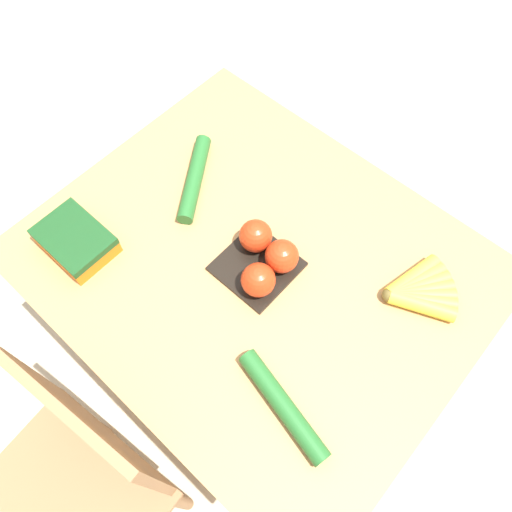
{
  "coord_description": "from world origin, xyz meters",
  "views": [
    {
      "loc": [
        -0.36,
        0.4,
        1.77
      ],
      "look_at": [
        0.0,
        0.0,
        0.77
      ],
      "focal_mm": 35.0,
      "sensor_mm": 36.0,
      "label": 1
    }
  ],
  "objects_px": {
    "tomato_pack": "(264,259)",
    "cucumber_near": "(195,178)",
    "chair": "(77,485)",
    "cucumber_far": "(283,405)",
    "carrot_bag": "(75,240)",
    "banana_bunch": "(419,291)"
  },
  "relations": [
    {
      "from": "chair",
      "to": "cucumber_far",
      "type": "bearing_deg",
      "value": 51.4
    },
    {
      "from": "tomato_pack",
      "to": "cucumber_near",
      "type": "height_order",
      "value": "tomato_pack"
    },
    {
      "from": "cucumber_near",
      "to": "cucumber_far",
      "type": "relative_size",
      "value": 0.9
    },
    {
      "from": "chair",
      "to": "tomato_pack",
      "type": "xyz_separation_m",
      "value": [
        -0.03,
        -0.63,
        0.3
      ]
    },
    {
      "from": "banana_bunch",
      "to": "cucumber_far",
      "type": "distance_m",
      "value": 0.4
    },
    {
      "from": "cucumber_near",
      "to": "cucumber_far",
      "type": "bearing_deg",
      "value": 152.47
    },
    {
      "from": "banana_bunch",
      "to": "cucumber_far",
      "type": "xyz_separation_m",
      "value": [
        0.06,
        0.39,
        0.0
      ]
    },
    {
      "from": "tomato_pack",
      "to": "chair",
      "type": "bearing_deg",
      "value": 87.38
    },
    {
      "from": "chair",
      "to": "tomato_pack",
      "type": "relative_size",
      "value": 5.35
    },
    {
      "from": "cucumber_near",
      "to": "cucumber_far",
      "type": "height_order",
      "value": "same"
    },
    {
      "from": "tomato_pack",
      "to": "cucumber_far",
      "type": "height_order",
      "value": "tomato_pack"
    },
    {
      "from": "chair",
      "to": "cucumber_near",
      "type": "xyz_separation_m",
      "value": [
        0.26,
        -0.69,
        0.28
      ]
    },
    {
      "from": "tomato_pack",
      "to": "cucumber_near",
      "type": "bearing_deg",
      "value": -12.39
    },
    {
      "from": "carrot_bag",
      "to": "tomato_pack",
      "type": "bearing_deg",
      "value": -145.04
    },
    {
      "from": "cucumber_far",
      "to": "carrot_bag",
      "type": "bearing_deg",
      "value": 3.77
    },
    {
      "from": "tomato_pack",
      "to": "cucumber_far",
      "type": "bearing_deg",
      "value": 138.52
    },
    {
      "from": "tomato_pack",
      "to": "cucumber_near",
      "type": "xyz_separation_m",
      "value": [
        0.29,
        -0.06,
        -0.02
      ]
    },
    {
      "from": "chair",
      "to": "cucumber_near",
      "type": "bearing_deg",
      "value": 105.3
    },
    {
      "from": "carrot_bag",
      "to": "chair",
      "type": "bearing_deg",
      "value": 131.73
    },
    {
      "from": "banana_bunch",
      "to": "cucumber_near",
      "type": "distance_m",
      "value": 0.6
    },
    {
      "from": "chair",
      "to": "cucumber_near",
      "type": "relative_size",
      "value": 3.9
    },
    {
      "from": "tomato_pack",
      "to": "carrot_bag",
      "type": "distance_m",
      "value": 0.44
    }
  ]
}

